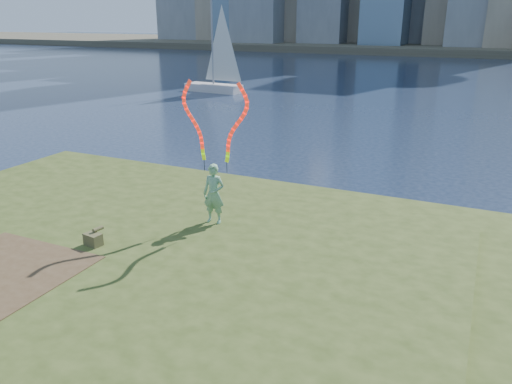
% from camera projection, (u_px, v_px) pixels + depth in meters
% --- Properties ---
extents(ground, '(320.00, 320.00, 0.00)m').
position_uv_depth(ground, '(172.00, 263.00, 12.69)').
color(ground, '#17233B').
rests_on(ground, ground).
extents(grassy_knoll, '(20.00, 18.00, 0.80)m').
position_uv_depth(grassy_knoll, '(111.00, 294.00, 10.62)').
color(grassy_knoll, '#344318').
rests_on(grassy_knoll, ground).
extents(far_shore, '(320.00, 40.00, 1.20)m').
position_uv_depth(far_shore, '(457.00, 47.00, 93.80)').
color(far_shore, '#4A4536').
rests_on(far_shore, ground).
extents(woman_with_ribbons, '(2.03, 0.42, 3.97)m').
position_uv_depth(woman_with_ribbons, '(214.00, 170.00, 12.69)').
color(woman_with_ribbons, '#207838').
rests_on(woman_with_ribbons, grassy_knoll).
extents(canvas_bag, '(0.44, 0.50, 0.39)m').
position_uv_depth(canvas_bag, '(94.00, 239.00, 11.77)').
color(canvas_bag, '#444A25').
rests_on(canvas_bag, grassy_knoll).
extents(sailboat, '(5.26, 2.04, 7.90)m').
position_uv_depth(sailboat, '(216.00, 75.00, 41.14)').
color(sailboat, silver).
rests_on(sailboat, ground).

